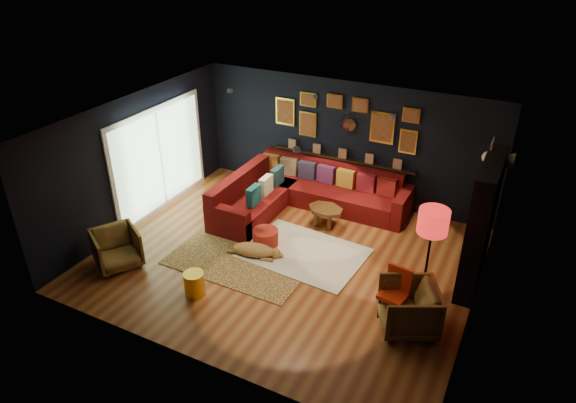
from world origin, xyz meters
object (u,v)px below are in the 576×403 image
at_px(armchair_right, 409,306).
at_px(gold_stool, 195,284).
at_px(dog, 253,248).
at_px(coffee_table, 326,211).
at_px(orange_chair, 396,289).
at_px(floor_lamp, 433,225).
at_px(armchair_left, 117,247).
at_px(sectional, 299,194).
at_px(pouf, 266,237).

height_order(armchair_right, gold_stool, armchair_right).
bearing_deg(dog, gold_stool, -114.60).
relative_size(coffee_table, dog, 0.77).
bearing_deg(orange_chair, gold_stool, -152.33).
relative_size(floor_lamp, dog, 1.57).
distance_m(armchair_left, dog, 2.40).
relative_size(armchair_left, armchair_right, 0.92).
bearing_deg(gold_stool, sectional, 86.12).
bearing_deg(floor_lamp, sectional, 149.17).
bearing_deg(armchair_left, floor_lamp, -42.58).
bearing_deg(floor_lamp, dog, -177.18).
bearing_deg(armchair_left, orange_chair, -47.42).
distance_m(armchair_right, dog, 3.06).
height_order(sectional, armchair_left, sectional).
bearing_deg(sectional, armchair_left, -120.19).
distance_m(coffee_table, dog, 1.76).
height_order(armchair_left, floor_lamp, floor_lamp).
relative_size(armchair_right, orange_chair, 1.00).
bearing_deg(orange_chair, sectional, 148.74).
bearing_deg(orange_chair, floor_lamp, 67.68).
xyz_separation_m(coffee_table, floor_lamp, (2.32, -1.44, 1.09)).
bearing_deg(sectional, orange_chair, -40.31).
distance_m(sectional, orange_chair, 3.68).
relative_size(pouf, orange_chair, 0.57).
bearing_deg(pouf, armchair_left, -139.72).
bearing_deg(gold_stool, armchair_left, 177.69).
height_order(sectional, gold_stool, sectional).
xyz_separation_m(sectional, floor_lamp, (3.11, -1.86, 1.10)).
height_order(pouf, armchair_right, armchair_right).
bearing_deg(sectional, gold_stool, -93.88).
distance_m(sectional, coffee_table, 0.90).
bearing_deg(dog, coffee_table, 52.76).
distance_m(coffee_table, armchair_left, 4.00).
distance_m(armchair_right, floor_lamp, 1.24).
height_order(coffee_table, dog, coffee_table).
xyz_separation_m(orange_chair, floor_lamp, (0.31, 0.52, 0.93)).
bearing_deg(armchair_left, pouf, -18.51).
height_order(pouf, orange_chair, orange_chair).
xyz_separation_m(gold_stool, dog, (0.30, 1.39, -0.03)).
distance_m(coffee_table, gold_stool, 3.16).
distance_m(gold_stool, orange_chair, 3.21).
xyz_separation_m(coffee_table, dog, (-0.73, -1.59, -0.14)).
xyz_separation_m(pouf, gold_stool, (-0.32, -1.79, 0.03)).
height_order(pouf, dog, dog).
bearing_deg(armchair_left, armchair_right, -50.41).
height_order(orange_chair, dog, orange_chair).
distance_m(armchair_left, orange_chair, 4.83).
distance_m(pouf, armchair_right, 3.14).
bearing_deg(coffee_table, gold_stool, -109.04).
bearing_deg(orange_chair, coffee_table, 144.64).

